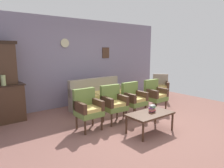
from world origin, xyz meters
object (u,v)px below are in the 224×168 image
object	(u,v)px
armchair_near_cabinet	(113,102)
armchair_row_middle	(134,98)
book_stack_on_table	(152,109)
armchair_by_doorway	(88,107)
armchair_near_couch_end	(155,94)
wingback_chair_by_fireplace	(161,86)
coffee_table	(150,115)
floral_couch	(100,98)
vase_on_cabinet	(3,80)

from	to	relation	value
armchair_near_cabinet	armchair_row_middle	size ratio (longest dim) A/B	1.00
armchair_near_cabinet	armchair_row_middle	bearing A→B (deg)	1.21
armchair_row_middle	book_stack_on_table	size ratio (longest dim) A/B	5.21
armchair_by_doorway	armchair_near_couch_end	xyz separation A→B (m)	(2.23, 0.00, 0.00)
armchair_row_middle	wingback_chair_by_fireplace	size ratio (longest dim) A/B	1.00
book_stack_on_table	coffee_table	bearing A→B (deg)	-159.64
floral_couch	coffee_table	bearing A→B (deg)	-92.78
armchair_by_doorway	wingback_chair_by_fireplace	size ratio (longest dim) A/B	1.00
wingback_chair_by_fireplace	coffee_table	xyz separation A→B (m)	(-2.44, -1.71, -0.12)
wingback_chair_by_fireplace	book_stack_on_table	size ratio (longest dim) A/B	5.21
floral_couch	armchair_near_couch_end	distance (m)	1.62
vase_on_cabinet	armchair_near_cabinet	size ratio (longest dim) A/B	0.27
armchair_row_middle	book_stack_on_table	distance (m)	0.99
vase_on_cabinet	armchair_by_doorway	world-z (taller)	vase_on_cabinet
armchair_by_doorway	wingback_chair_by_fireplace	world-z (taller)	same
armchair_by_doorway	coffee_table	distance (m)	1.36
floral_couch	armchair_row_middle	world-z (taller)	same
armchair_near_couch_end	wingback_chair_by_fireplace	xyz separation A→B (m)	(1.19, 0.76, 0.00)
vase_on_cabinet	armchair_by_doorway	distance (m)	2.08
armchair_by_doorway	armchair_near_cabinet	distance (m)	0.72
vase_on_cabinet	armchair_near_cabinet	distance (m)	2.61
wingback_chair_by_fireplace	book_stack_on_table	bearing A→B (deg)	-144.50
vase_on_cabinet	floral_couch	xyz separation A→B (m)	(2.45, -0.34, -0.73)
armchair_by_doorway	floral_couch	bearing A→B (deg)	46.11
book_stack_on_table	floral_couch	bearing A→B (deg)	90.12
armchair_near_cabinet	book_stack_on_table	xyz separation A→B (m)	(0.36, -0.92, -0.01)
armchair_by_doorway	book_stack_on_table	distance (m)	1.41
armchair_near_cabinet	wingback_chair_by_fireplace	world-z (taller)	same
wingback_chair_by_fireplace	book_stack_on_table	xyz separation A→B (m)	(-2.34, -1.67, -0.01)
floral_couch	armchair_by_doorway	bearing A→B (deg)	-133.89
armchair_row_middle	coffee_table	distance (m)	1.07
floral_couch	wingback_chair_by_fireplace	world-z (taller)	same
armchair_by_doorway	coffee_table	size ratio (longest dim) A/B	0.90
armchair_by_doorway	armchair_near_couch_end	distance (m)	2.23
armchair_by_doorway	armchair_near_cabinet	world-z (taller)	same
vase_on_cabinet	coffee_table	xyz separation A→B (m)	(2.35, -2.40, -0.68)
floral_couch	armchair_near_cabinet	world-z (taller)	same
floral_couch	armchair_row_middle	distance (m)	1.16
vase_on_cabinet	floral_couch	distance (m)	2.58
coffee_table	book_stack_on_table	world-z (taller)	book_stack_on_table
wingback_chair_by_fireplace	coffee_table	world-z (taller)	wingback_chair_by_fireplace
armchair_by_doorway	book_stack_on_table	bearing A→B (deg)	-39.97
armchair_near_couch_end	coffee_table	xyz separation A→B (m)	(-1.26, -0.95, -0.12)
wingback_chair_by_fireplace	armchair_row_middle	bearing A→B (deg)	-159.86
armchair_row_middle	wingback_chair_by_fireplace	distance (m)	2.14
armchair_near_couch_end	wingback_chair_by_fireplace	distance (m)	1.41
armchair_near_couch_end	floral_couch	bearing A→B (deg)	135.97
wingback_chair_by_fireplace	coffee_table	bearing A→B (deg)	-145.06
floral_couch	book_stack_on_table	distance (m)	2.03
armchair_row_middle	coffee_table	bearing A→B (deg)	-114.14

